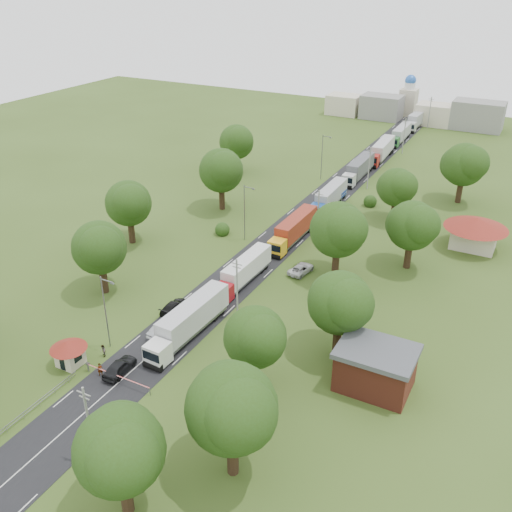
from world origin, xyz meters
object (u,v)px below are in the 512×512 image
Objects in this scene: truck_0 at (189,321)px; pedestrian_near at (100,370)px; boom_barrier at (109,373)px; car_lane_mid at (164,329)px; guard_booth at (69,350)px; car_lane_front at (120,367)px; info_sign at (344,196)px.

pedestrian_near is at bearing -112.51° from truck_0.
boom_barrier is 1.89× the size of car_lane_mid.
pedestrian_near is (-1.31, 0.07, -0.06)m from boom_barrier.
guard_booth is 6.52m from car_lane_front.
info_sign reaches higher than pedestrian_near.
guard_booth is 0.90× the size of car_lane_mid.
info_sign reaches higher than car_lane_front.
car_lane_front is at bearing 97.13° from car_lane_mid.
car_lane_front is at bearing -96.05° from info_sign.
info_sign is 0.26× the size of truck_0.
guard_booth reaches higher than pedestrian_near.
info_sign is 2.47× the size of pedestrian_near.
boom_barrier is 1.31m from pedestrian_near.
car_lane_mid is at bearing -94.52° from car_lane_front.
guard_booth is at bearing -101.68° from info_sign.
car_lane_front is 2.19m from pedestrian_near.
info_sign is 58.87m from car_lane_front.
car_lane_front reaches higher than car_lane_mid.
car_lane_mid reaches higher than boom_barrier.
guard_booth is 14.81m from truck_0.
car_lane_mid is at bearing -97.11° from info_sign.
guard_booth is at bearing -128.83° from truck_0.
boom_barrier is at bearing -96.24° from info_sign.
guard_booth is 61.27m from info_sign.
boom_barrier is at bearing 95.13° from car_lane_mid.
truck_0 reaches higher than pedestrian_near.
boom_barrier is at bearing -106.61° from truck_0.
info_sign reaches higher than boom_barrier.
car_lane_front reaches higher than pedestrian_near.
truck_0 is at bearing 28.78° from pedestrian_near.
pedestrian_near is (4.53, 0.07, -1.33)m from guard_booth.
guard_booth is at bearing 66.01° from car_lane_mid.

